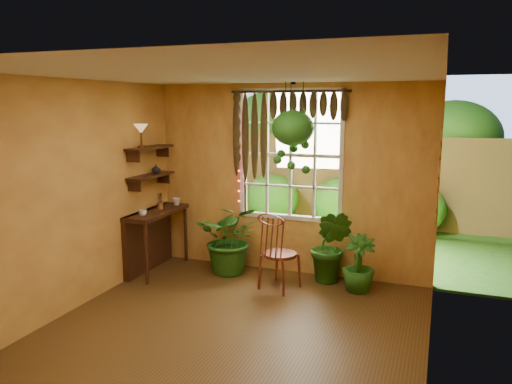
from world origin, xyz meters
TOP-DOWN VIEW (x-y plane):
  - floor at (0.00, 0.00)m, footprint 4.50×4.50m
  - ceiling at (0.00, 0.00)m, footprint 4.50×4.50m
  - wall_back at (0.00, 2.25)m, footprint 4.00×0.00m
  - wall_left at (-2.00, 0.00)m, footprint 0.00×4.50m
  - wall_right at (2.00, 0.00)m, footprint 0.00×4.50m
  - window at (0.00, 2.28)m, footprint 1.52×0.10m
  - valance_vine at (-0.08, 2.16)m, footprint 1.70×0.12m
  - string_lights at (-0.76, 2.19)m, footprint 0.03×0.03m
  - wall_plates at (1.98, 1.79)m, footprint 0.04×0.32m
  - counter_ledge at (-1.91, 1.60)m, footprint 0.40×1.20m
  - shelf_lower at (-1.88, 1.60)m, footprint 0.25×0.90m
  - shelf_upper at (-1.88, 1.60)m, footprint 0.25×0.90m
  - backyard at (0.24, 6.87)m, footprint 14.00×10.00m
  - windsor_chair at (0.08, 1.50)m, footprint 0.56×0.58m
  - potted_plant_left at (-0.75, 1.87)m, footprint 1.09×1.00m
  - potted_plant_mid at (0.67, 1.99)m, footprint 0.64×0.56m
  - potted_plant_right at (1.08, 1.79)m, footprint 0.50×0.50m
  - hanging_basket at (0.12, 1.95)m, footprint 0.56×0.56m
  - cup_a at (-1.78, 1.22)m, footprint 0.12×0.12m
  - cup_b at (-1.72, 2.03)m, footprint 0.13×0.13m
  - brush_jar at (-1.80, 1.70)m, footprint 0.08×0.08m
  - shelf_vase at (-1.87, 1.74)m, footprint 0.14×0.14m
  - tiffany_lamp at (-1.86, 1.37)m, footprint 0.20×0.20m

SIDE VIEW (x-z plane):
  - floor at x=0.00m, z-range 0.00..0.00m
  - windsor_chair at x=0.08m, z-range -0.25..0.94m
  - potted_plant_right at x=1.08m, z-range 0.00..0.75m
  - potted_plant_mid at x=0.67m, z-range 0.00..1.02m
  - potted_plant_left at x=-0.75m, z-range 0.00..1.03m
  - counter_ledge at x=-1.91m, z-range 0.10..1.00m
  - cup_a at x=-1.78m, z-range 0.90..0.99m
  - cup_b at x=-1.72m, z-range 0.90..1.01m
  - brush_jar at x=-1.80m, z-range 0.87..1.17m
  - backyard at x=0.24m, z-range -4.72..7.28m
  - wall_back at x=0.00m, z-range -0.65..3.35m
  - wall_left at x=-2.00m, z-range -0.90..3.60m
  - wall_right at x=2.00m, z-range -0.90..3.60m
  - shelf_lower at x=-1.88m, z-range 1.38..1.42m
  - shelf_vase at x=-1.87m, z-range 1.42..1.55m
  - wall_plates at x=1.98m, z-range 1.00..2.10m
  - window at x=0.00m, z-range 0.77..2.63m
  - string_lights at x=-0.76m, z-range 0.98..2.52m
  - shelf_upper at x=-1.88m, z-range 1.78..1.82m
  - hanging_basket at x=0.12m, z-range 1.40..2.63m
  - tiffany_lamp at x=-1.86m, z-range 1.89..2.22m
  - valance_vine at x=-0.08m, z-range 1.73..2.83m
  - ceiling at x=0.00m, z-range 2.70..2.70m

